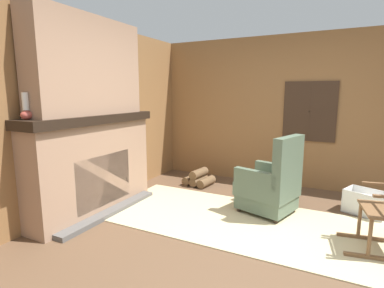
{
  "coord_description": "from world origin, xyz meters",
  "views": [
    {
      "loc": [
        0.74,
        -2.85,
        1.58
      ],
      "look_at": [
        -1.06,
        0.7,
        0.9
      ],
      "focal_mm": 28.0,
      "sensor_mm": 36.0,
      "label": 1
    }
  ],
  "objects": [
    {
      "name": "armchair",
      "position": [
        -0.05,
        0.98,
        0.37
      ],
      "size": [
        0.82,
        0.77,
        1.06
      ],
      "rotation": [
        0.0,
        0.0,
        2.86
      ],
      "color": "#516651",
      "rests_on": "ground"
    },
    {
      "name": "ground_plane",
      "position": [
        0.0,
        0.0,
        0.0
      ],
      "size": [
        14.0,
        14.0,
        0.0
      ],
      "primitive_type": "plane",
      "color": "brown"
    },
    {
      "name": "chimney_breast",
      "position": [
        -2.18,
        0.0,
        1.91
      ],
      "size": [
        0.34,
        1.64,
        1.21
      ],
      "color": "#9E7A60",
      "rests_on": "fireplace_hearth"
    },
    {
      "name": "oil_lamp_vase",
      "position": [
        -2.22,
        -0.84,
        1.4
      ],
      "size": [
        0.12,
        0.12,
        0.28
      ],
      "color": "#B24C42",
      "rests_on": "fireplace_hearth"
    },
    {
      "name": "storage_case",
      "position": [
        -2.22,
        0.26,
        1.38
      ],
      "size": [
        0.15,
        0.22,
        0.15
      ],
      "color": "gray",
      "rests_on": "fireplace_hearth"
    },
    {
      "name": "fireplace_hearth",
      "position": [
        -2.17,
        0.0,
        0.65
      ],
      "size": [
        0.6,
        1.96,
        1.3
      ],
      "color": "#9E7A60",
      "rests_on": "ground"
    },
    {
      "name": "laundry_basket",
      "position": [
        1.09,
        1.53,
        0.16
      ],
      "size": [
        0.59,
        0.5,
        0.32
      ],
      "rotation": [
        0.0,
        0.0,
        -0.4
      ],
      "color": "white",
      "rests_on": "ground"
    },
    {
      "name": "wood_panel_wall_left",
      "position": [
        -2.41,
        0.0,
        1.27
      ],
      "size": [
        0.06,
        5.35,
        2.53
      ],
      "color": "olive",
      "rests_on": "ground"
    },
    {
      "name": "area_rug",
      "position": [
        -0.32,
        0.56,
        0.01
      ],
      "size": [
        3.52,
        1.54,
        0.01
      ],
      "color": "#C6B789",
      "rests_on": "ground"
    },
    {
      "name": "decorative_plate_on_mantel",
      "position": [
        -2.24,
        -0.01,
        1.42
      ],
      "size": [
        0.06,
        0.24,
        0.24
      ],
      "color": "#336093",
      "rests_on": "fireplace_hearth"
    },
    {
      "name": "wood_panel_wall_back",
      "position": [
        0.01,
        2.4,
        1.27
      ],
      "size": [
        5.35,
        0.09,
        2.53
      ],
      "color": "olive",
      "rests_on": "ground"
    },
    {
      "name": "firewood_stack",
      "position": [
        -1.43,
        1.69,
        0.11
      ],
      "size": [
        0.5,
        0.46,
        0.28
      ],
      "rotation": [
        0.0,
        0.0,
        -0.12
      ],
      "color": "brown",
      "rests_on": "ground"
    }
  ]
}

